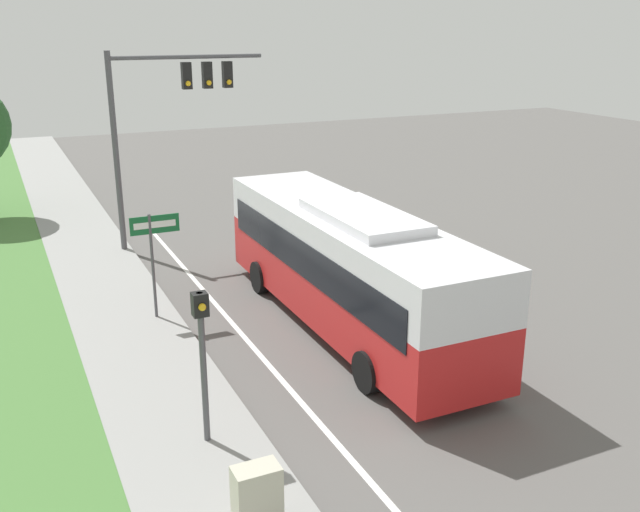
{
  "coord_description": "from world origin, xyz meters",
  "views": [
    {
      "loc": [
        -8.92,
        -13.52,
        7.69
      ],
      "look_at": [
        -1.2,
        3.03,
        1.71
      ],
      "focal_mm": 40.0,
      "sensor_mm": 36.0,
      "label": 1
    }
  ],
  "objects": [
    {
      "name": "pedestrian_signal",
      "position": [
        -5.86,
        -1.89,
        2.12
      ],
      "size": [
        0.28,
        0.34,
        3.12
      ],
      "color": "#4C4C51",
      "rests_on": "ground_plane"
    },
    {
      "name": "lane_divider_near",
      "position": [
        -3.6,
        0.0,
        0.0
      ],
      "size": [
        0.14,
        30.0,
        0.01
      ],
      "color": "silver",
      "rests_on": "ground_plane"
    },
    {
      "name": "signal_gantry",
      "position": [
        -3.27,
        11.1,
        4.97
      ],
      "size": [
        5.39,
        0.41,
        6.85
      ],
      "color": "#4C4C51",
      "rests_on": "ground_plane"
    },
    {
      "name": "bus",
      "position": [
        -0.88,
        2.02,
        1.82
      ],
      "size": [
        2.71,
        10.83,
        3.34
      ],
      "color": "red",
      "rests_on": "ground_plane"
    },
    {
      "name": "ground_plane",
      "position": [
        0.0,
        0.0,
        0.0
      ],
      "size": [
        80.0,
        80.0,
        0.0
      ],
      "primitive_type": "plane",
      "color": "#565451"
    },
    {
      "name": "utility_cabinet",
      "position": [
        -5.87,
        -4.69,
        0.69
      ],
      "size": [
        0.73,
        0.45,
        1.13
      ],
      "color": "#B7B29E",
      "rests_on": "sidewalk"
    },
    {
      "name": "grass_verge",
      "position": [
        -9.4,
        0.0,
        0.05
      ],
      "size": [
        3.6,
        80.0,
        0.1
      ],
      "color": "#477538",
      "rests_on": "ground_plane"
    },
    {
      "name": "sidewalk",
      "position": [
        -6.2,
        0.0,
        0.06
      ],
      "size": [
        2.8,
        80.0,
        0.12
      ],
      "color": "gray",
      "rests_on": "ground_plane"
    },
    {
      "name": "street_sign",
      "position": [
        -5.33,
        4.53,
        2.11
      ],
      "size": [
        1.29,
        0.08,
        2.98
      ],
      "color": "#4C4C51",
      "rests_on": "ground_plane"
    }
  ]
}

